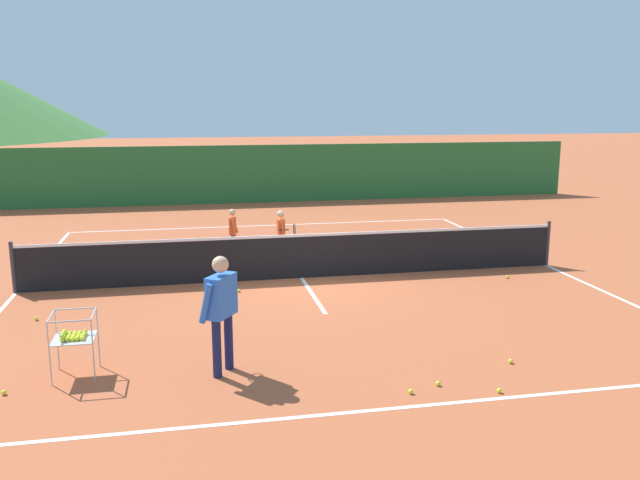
{
  "coord_description": "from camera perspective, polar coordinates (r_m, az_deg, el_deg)",
  "views": [
    {
      "loc": [
        -2.36,
        -13.77,
        3.75
      ],
      "look_at": [
        0.3,
        -0.57,
        0.95
      ],
      "focal_mm": 37.23,
      "sensor_mm": 36.0,
      "label": 1
    }
  ],
  "objects": [
    {
      "name": "tennis_ball_1",
      "position": [
        9.28,
        10.13,
        -12.05
      ],
      "size": [
        0.07,
        0.07,
        0.07
      ],
      "primitive_type": "sphere",
      "color": "yellow",
      "rests_on": "ground"
    },
    {
      "name": "tennis_ball_5",
      "position": [
        12.85,
        -7.27,
        -5.16
      ],
      "size": [
        0.07,
        0.07,
        0.07
      ],
      "primitive_type": "sphere",
      "color": "yellow",
      "rests_on": "ground"
    },
    {
      "name": "tennis_ball_8",
      "position": [
        9.8,
        -25.52,
        -11.75
      ],
      "size": [
        0.07,
        0.07,
        0.07
      ],
      "primitive_type": "sphere",
      "color": "yellow",
      "rests_on": "ground"
    },
    {
      "name": "line_baseline_far",
      "position": [
        20.65,
        -4.63,
        1.26
      ],
      "size": [
        11.65,
        0.08,
        0.01
      ],
      "primitive_type": "cube",
      "color": "white",
      "rests_on": "ground"
    },
    {
      "name": "tennis_ball_2",
      "position": [
        14.98,
        15.8,
        -3.07
      ],
      "size": [
        0.07,
        0.07,
        0.07
      ],
      "primitive_type": "sphere",
      "color": "yellow",
      "rests_on": "ground"
    },
    {
      "name": "student_1",
      "position": [
        15.82,
        -3.33,
        0.79
      ],
      "size": [
        0.4,
        0.61,
        1.24
      ],
      "color": "silver",
      "rests_on": "ground"
    },
    {
      "name": "line_service_center",
      "position": [
        14.47,
        -1.6,
        -3.27
      ],
      "size": [
        0.08,
        5.15,
        0.01
      ],
      "primitive_type": "cube",
      "color": "white",
      "rests_on": "ground"
    },
    {
      "name": "tennis_ball_7",
      "position": [
        13.48,
        -7.0,
        -4.34
      ],
      "size": [
        0.07,
        0.07,
        0.07
      ],
      "primitive_type": "sphere",
      "color": "yellow",
      "rests_on": "ground"
    },
    {
      "name": "line_baseline_near",
      "position": [
        8.58,
        5.97,
        -14.23
      ],
      "size": [
        11.65,
        0.08,
        0.01
      ],
      "primitive_type": "cube",
      "color": "white",
      "rests_on": "ground"
    },
    {
      "name": "student_0",
      "position": [
        16.3,
        -7.5,
        0.97
      ],
      "size": [
        0.25,
        0.49,
        1.22
      ],
      "color": "navy",
      "rests_on": "ground"
    },
    {
      "name": "line_sideline_east",
      "position": [
        16.45,
        18.83,
        -2.05
      ],
      "size": [
        0.08,
        12.82,
        0.01
      ],
      "primitive_type": "cube",
      "color": "white",
      "rests_on": "ground"
    },
    {
      "name": "tennis_ball_0",
      "position": [
        8.99,
        7.81,
        -12.78
      ],
      "size": [
        0.07,
        0.07,
        0.07
      ],
      "primitive_type": "sphere",
      "color": "yellow",
      "rests_on": "ground"
    },
    {
      "name": "line_sideline_west",
      "position": [
        14.69,
        -24.67,
        -4.13
      ],
      "size": [
        0.08,
        12.82,
        0.01
      ],
      "primitive_type": "cube",
      "color": "white",
      "rests_on": "ground"
    },
    {
      "name": "tennis_ball_4",
      "position": [
        12.71,
        -23.2,
        -6.23
      ],
      "size": [
        0.07,
        0.07,
        0.07
      ],
      "primitive_type": "sphere",
      "color": "yellow",
      "rests_on": "ground"
    },
    {
      "name": "tennis_ball_6",
      "position": [
        9.25,
        15.16,
        -12.38
      ],
      "size": [
        0.07,
        0.07,
        0.07
      ],
      "primitive_type": "sphere",
      "color": "yellow",
      "rests_on": "ground"
    },
    {
      "name": "tennis_ball_3",
      "position": [
        10.26,
        16.08,
        -9.98
      ],
      "size": [
        0.07,
        0.07,
        0.07
      ],
      "primitive_type": "sphere",
      "color": "yellow",
      "rests_on": "ground"
    },
    {
      "name": "ground_plane",
      "position": [
        14.47,
        -1.6,
        -3.28
      ],
      "size": [
        120.0,
        120.0,
        0.0
      ],
      "primitive_type": "plane",
      "color": "#B25633"
    },
    {
      "name": "tennis_net",
      "position": [
        14.35,
        -1.61,
        -1.35
      ],
      "size": [
        11.76,
        0.08,
        1.05
      ],
      "color": "#333338",
      "rests_on": "ground"
    },
    {
      "name": "ball_cart",
      "position": [
        9.87,
        -20.46,
        -7.75
      ],
      "size": [
        0.58,
        0.58,
        0.9
      ],
      "color": "#B7B7BC",
      "rests_on": "ground"
    },
    {
      "name": "windscreen_fence",
      "position": [
        25.31,
        -6.0,
        5.66
      ],
      "size": [
        25.63,
        0.08,
        2.18
      ],
      "primitive_type": "cube",
      "color": "#286B33",
      "rests_on": "ground"
    },
    {
      "name": "instructor",
      "position": [
        9.33,
        -8.49,
        -5.43
      ],
      "size": [
        0.57,
        0.83,
        1.69
      ],
      "color": "#191E4C",
      "rests_on": "ground"
    }
  ]
}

